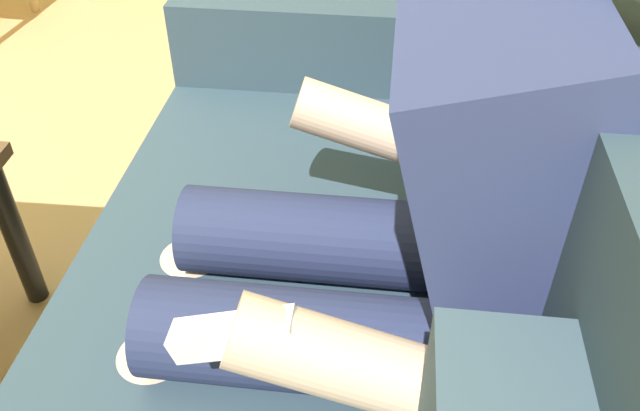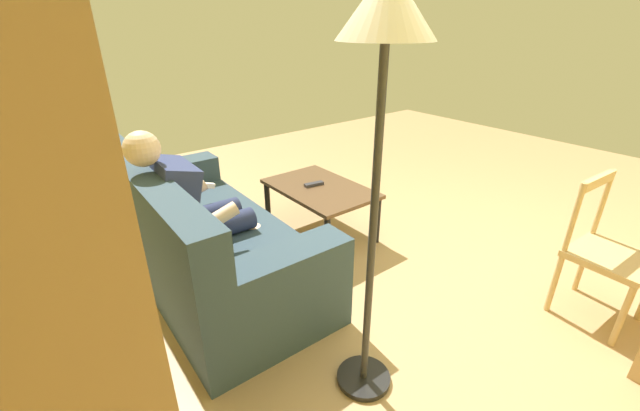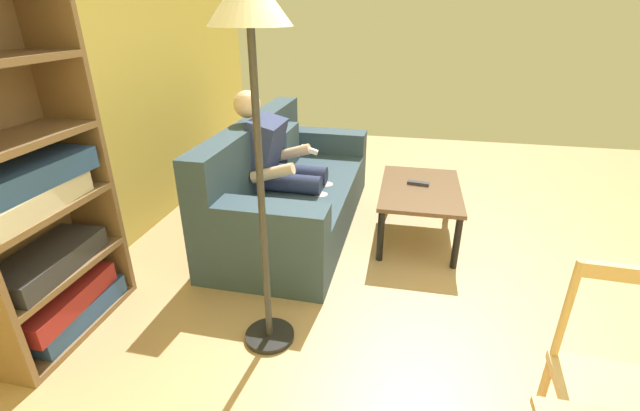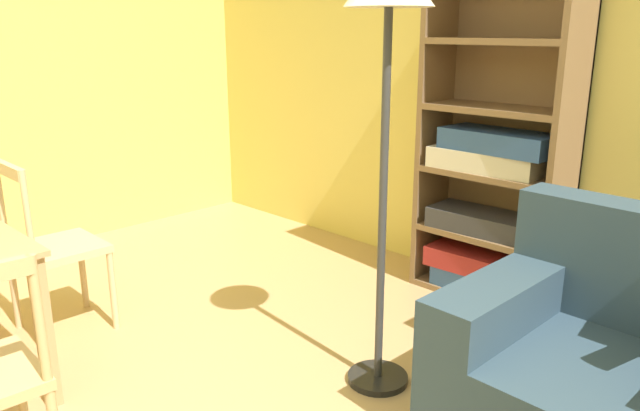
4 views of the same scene
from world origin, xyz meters
name	(u,v)px [view 4 (image 4 of 4)]	position (x,y,z in m)	size (l,w,h in m)	color
wall_back	(585,68)	(0.00, 2.79, 1.37)	(6.44, 0.12, 2.74)	#DBC660
bookshelf	(494,175)	(-0.36, 2.54, 0.76)	(0.87, 0.36, 1.91)	brown
dining_chair_near_wall	(52,249)	(-1.75, 0.50, 0.47)	(0.43, 0.43, 0.95)	#D1B27F
floor_lamp	(388,21)	(-0.20, 1.32, 1.61)	(0.36, 0.36, 1.90)	black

